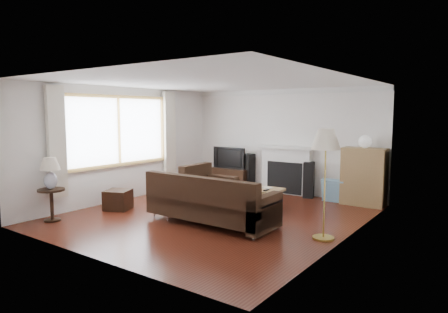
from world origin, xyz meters
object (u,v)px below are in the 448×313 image
Objects in this scene: sectional_sofa at (211,201)px; floor_lamp at (325,185)px; coffee_table at (255,198)px; bookshelf at (364,177)px; side_table at (52,205)px; tv_stand at (231,178)px.

floor_lamp is at bearing 9.32° from sectional_sofa.
sectional_sofa is at bearing -94.64° from coffee_table.
coffee_table is (-1.70, -1.59, -0.39)m from bookshelf.
side_table is at bearing -132.69° from bookshelf.
coffee_table is 1.90× the size of side_table.
floor_lamp is at bearing -36.65° from tv_stand.
floor_lamp is 2.92× the size of side_table.
sectional_sofa reaches higher than tv_stand.
tv_stand is 4.47m from floor_lamp.
tv_stand is at bearing -179.56° from bookshelf.
sectional_sofa is 2.88m from side_table.
sectional_sofa is at bearing -61.40° from tv_stand.
floor_lamp reaches higher than bookshelf.
bookshelf is 2.08× the size of side_table.
tv_stand is 2.28m from coffee_table.
tv_stand is 0.94× the size of coffee_table.
sectional_sofa reaches higher than coffee_table.
floor_lamp reaches higher than coffee_table.
sectional_sofa is 2.01m from floor_lamp.
coffee_table is (1.66, -1.56, -0.04)m from tv_stand.
floor_lamp is (1.94, 0.32, 0.44)m from sectional_sofa.
floor_lamp reaches higher than sectional_sofa.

